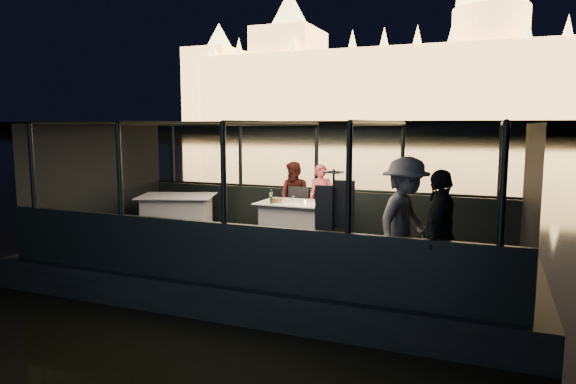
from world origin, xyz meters
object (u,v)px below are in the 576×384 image
at_px(dining_table_aft, 177,215).
at_px(wine_bottle, 271,196).
at_px(dining_table_central, 296,221).
at_px(person_man_maroon, 295,197).
at_px(coat_stand, 333,221).
at_px(person_woman_coral, 321,199).
at_px(passenger_stripe, 405,227).
at_px(passenger_dark, 440,237).
at_px(chair_port_right, 329,216).
at_px(chair_port_left, 295,214).

distance_m(dining_table_aft, wine_bottle, 2.25).
relative_size(dining_table_central, person_man_maroon, 0.96).
bearing_deg(coat_stand, dining_table_aft, 153.24).
relative_size(coat_stand, person_woman_coral, 1.13).
height_order(coat_stand, passenger_stripe, passenger_stripe).
bearing_deg(dining_table_central, passenger_dark, -41.00).
relative_size(chair_port_right, wine_bottle, 3.39).
bearing_deg(dining_table_central, dining_table_aft, -173.03).
xyz_separation_m(dining_table_aft, person_man_maroon, (2.25, 1.03, 0.36)).
relative_size(dining_table_central, wine_bottle, 5.27).
bearing_deg(wine_bottle, dining_table_central, 43.13).
relative_size(chair_port_left, person_man_maroon, 0.65).
xyz_separation_m(coat_stand, passenger_dark, (1.50, -0.24, -0.05)).
relative_size(dining_table_central, passenger_stripe, 0.79).
xyz_separation_m(dining_table_central, coat_stand, (1.48, -2.35, 0.51)).
height_order(person_man_maroon, passenger_stripe, passenger_stripe).
xyz_separation_m(dining_table_aft, wine_bottle, (2.18, -0.04, 0.53)).
distance_m(chair_port_left, person_woman_coral, 0.63).
bearing_deg(person_woman_coral, wine_bottle, -145.26).
height_order(dining_table_central, chair_port_right, chair_port_right).
bearing_deg(wine_bottle, person_man_maroon, 86.34).
relative_size(chair_port_left, coat_stand, 0.59).
height_order(chair_port_right, coat_stand, coat_stand).
xyz_separation_m(chair_port_left, person_man_maroon, (-0.11, 0.27, 0.30)).
height_order(dining_table_aft, person_woman_coral, person_woman_coral).
xyz_separation_m(dining_table_aft, coat_stand, (4.04, -2.04, 0.51)).
distance_m(chair_port_left, chair_port_right, 0.74).
height_order(chair_port_left, passenger_dark, passenger_dark).
xyz_separation_m(chair_port_left, coat_stand, (1.67, -2.80, 0.45)).
bearing_deg(coat_stand, passenger_dark, -9.04).
xyz_separation_m(person_man_maroon, wine_bottle, (-0.07, -1.07, 0.17)).
xyz_separation_m(chair_port_left, passenger_dark, (3.17, -3.04, 0.40)).
bearing_deg(coat_stand, dining_table_central, 122.17).
xyz_separation_m(person_woman_coral, wine_bottle, (-0.66, -1.07, 0.17)).
relative_size(dining_table_aft, passenger_stripe, 0.83).
height_order(person_man_maroon, wine_bottle, person_man_maroon).
bearing_deg(person_woman_coral, passenger_stripe, -76.11).
bearing_deg(dining_table_central, person_woman_coral, 68.50).
xyz_separation_m(dining_table_aft, passenger_dark, (5.54, -2.27, 0.47)).
bearing_deg(coat_stand, chair_port_left, 120.87).
distance_m(dining_table_aft, chair_port_left, 2.49).
bearing_deg(passenger_stripe, person_woman_coral, 54.74).
height_order(person_woman_coral, passenger_stripe, passenger_stripe).
distance_m(coat_stand, passenger_stripe, 1.01).
height_order(dining_table_central, passenger_dark, passenger_dark).
distance_m(dining_table_central, passenger_stripe, 3.27).
bearing_deg(chair_port_left, person_woman_coral, 32.67).
xyz_separation_m(person_woman_coral, person_man_maroon, (-0.59, 0.00, 0.00)).
xyz_separation_m(chair_port_right, coat_stand, (0.93, -2.80, 0.45)).
bearing_deg(passenger_dark, dining_table_central, -125.45).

